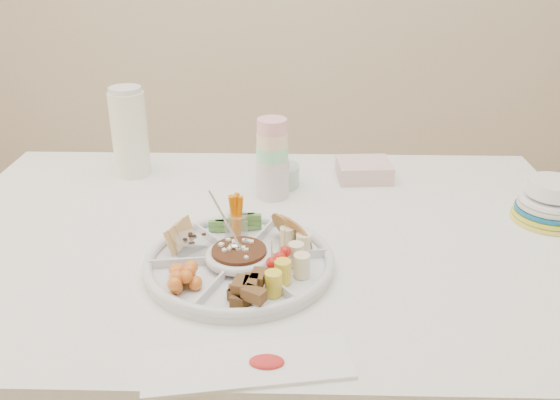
{
  "coord_description": "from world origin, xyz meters",
  "views": [
    {
      "loc": [
        0.07,
        -1.19,
        1.4
      ],
      "look_at": [
        0.04,
        -0.06,
        0.87
      ],
      "focal_mm": 38.0,
      "sensor_mm": 36.0,
      "label": 1
    }
  ],
  "objects_px": {
    "dining_table": "(265,363)",
    "party_tray": "(239,259)",
    "plate_stack": "(551,200)",
    "thermos": "(129,131)"
  },
  "relations": [
    {
      "from": "dining_table",
      "to": "party_tray",
      "type": "distance_m",
      "value": 0.43
    },
    {
      "from": "party_tray",
      "to": "plate_stack",
      "type": "relative_size",
      "value": 2.25
    },
    {
      "from": "dining_table",
      "to": "thermos",
      "type": "relative_size",
      "value": 6.02
    },
    {
      "from": "thermos",
      "to": "party_tray",
      "type": "bearing_deg",
      "value": -55.54
    },
    {
      "from": "thermos",
      "to": "plate_stack",
      "type": "relative_size",
      "value": 1.5
    },
    {
      "from": "party_tray",
      "to": "plate_stack",
      "type": "height_order",
      "value": "plate_stack"
    },
    {
      "from": "dining_table",
      "to": "thermos",
      "type": "xyz_separation_m",
      "value": [
        -0.38,
        0.34,
        0.51
      ]
    },
    {
      "from": "plate_stack",
      "to": "dining_table",
      "type": "bearing_deg",
      "value": -173.27
    },
    {
      "from": "plate_stack",
      "to": "party_tray",
      "type": "bearing_deg",
      "value": -161.65
    },
    {
      "from": "dining_table",
      "to": "party_tray",
      "type": "relative_size",
      "value": 4.0
    }
  ]
}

